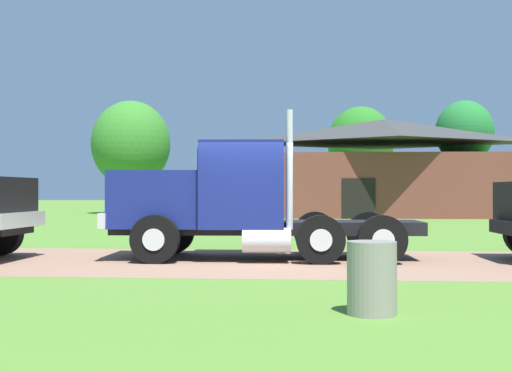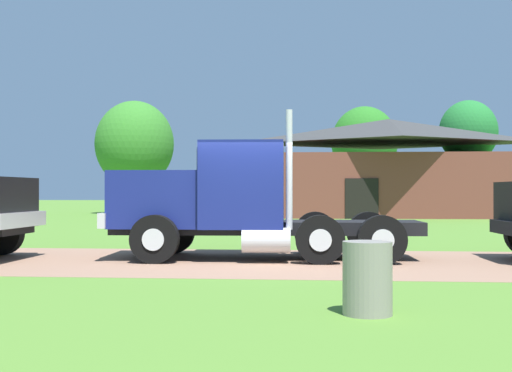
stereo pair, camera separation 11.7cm
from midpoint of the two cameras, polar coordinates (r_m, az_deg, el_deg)
The scene contains 8 objects.
ground_plane at distance 14.44m, azimuth -0.43°, elevation -6.37°, with size 200.00×200.00×0.00m, color #53822D.
dirt_track at distance 14.44m, azimuth -0.43°, elevation -6.35°, with size 120.00×5.77×0.01m, color #956E57.
truck_foreground_white at distance 15.09m, azimuth -2.55°, elevation -1.36°, with size 6.94×2.89×3.19m.
steel_barrel at distance 8.37m, azimuth 9.28°, elevation -7.62°, with size 0.60×0.60×0.88m, color gray.
shed_building at distance 41.37m, azimuth 10.72°, elevation 1.40°, with size 13.89×8.53×5.82m.
tree_left at distance 46.16m, azimuth -10.51°, elevation 3.48°, with size 5.23×5.23×7.54m.
tree_mid at distance 54.02m, azimuth 8.69°, elevation 3.60°, with size 5.16×5.16×8.16m.
tree_right at distance 45.43m, azimuth 17.00°, elevation 4.30°, with size 3.65×3.65×7.29m.
Camera 1 is at (1.26, -14.30, 1.48)m, focal length 47.73 mm.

